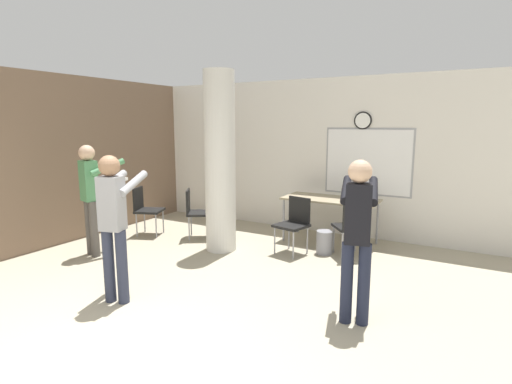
{
  "coord_description": "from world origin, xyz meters",
  "views": [
    {
      "loc": [
        2.59,
        -1.93,
        2.0
      ],
      "look_at": [
        0.23,
        2.24,
        1.18
      ],
      "focal_mm": 28.0,
      "sensor_mm": 36.0,
      "label": 1
    }
  ],
  "objects": [
    {
      "name": "chair_by_left_wall",
      "position": [
        -2.62,
        3.21,
        0.51
      ],
      "size": [
        0.58,
        0.58,
        0.87
      ],
      "color": "black",
      "rests_on": "ground_plane"
    },
    {
      "name": "chair_table_front",
      "position": [
        0.14,
        3.59,
        0.51
      ],
      "size": [
        0.53,
        0.53,
        0.87
      ],
      "color": "black",
      "rests_on": "ground_plane"
    },
    {
      "name": "wall_back",
      "position": [
        0.02,
        5.06,
        1.4
      ],
      "size": [
        8.0,
        0.15,
        2.8
      ],
      "color": "silver",
      "rests_on": "ground_plane"
    },
    {
      "name": "waste_bin",
      "position": [
        0.57,
        3.79,
        0.18
      ],
      "size": [
        0.25,
        0.25,
        0.36
      ],
      "color": "gray",
      "rests_on": "ground_plane"
    },
    {
      "name": "chair_table_right",
      "position": [
        0.98,
        3.83,
        0.51
      ],
      "size": [
        0.62,
        0.62,
        0.87
      ],
      "color": "black",
      "rests_on": "ground_plane"
    },
    {
      "name": "support_pillar",
      "position": [
        -0.95,
        3.18,
        1.4
      ],
      "size": [
        0.48,
        0.48,
        2.8
      ],
      "color": "silver",
      "rests_on": "ground_plane"
    },
    {
      "name": "folding_table",
      "position": [
        0.43,
        4.42,
        0.71
      ],
      "size": [
        1.57,
        0.72,
        0.76
      ],
      "color": "tan",
      "rests_on": "ground_plane"
    },
    {
      "name": "ground_plane",
      "position": [
        0.0,
        0.0,
        0.0
      ],
      "size": [
        24.0,
        24.0,
        0.0
      ],
      "primitive_type": "plane",
      "color": "#ADA389"
    },
    {
      "name": "person_playing_front",
      "position": [
        -0.89,
        1.03,
        0.98
      ],
      "size": [
        0.49,
        0.66,
        1.67
      ],
      "color": "#2D3347",
      "rests_on": "ground_plane"
    },
    {
      "name": "wall_left_accent",
      "position": [
        -3.5,
        2.5,
        1.4
      ],
      "size": [
        0.12,
        7.0,
        2.8
      ],
      "color": "#7A604C",
      "rests_on": "ground_plane"
    },
    {
      "name": "chair_near_pillar",
      "position": [
        -1.69,
        3.49,
        0.51
      ],
      "size": [
        0.61,
        0.61,
        0.87
      ],
      "color": "black",
      "rests_on": "ground_plane"
    },
    {
      "name": "bottle_on_table",
      "position": [
        0.63,
        4.5,
        0.85
      ],
      "size": [
        0.07,
        0.07,
        0.24
      ],
      "color": "#4C3319",
      "rests_on": "folding_table"
    },
    {
      "name": "person_playing_side",
      "position": [
        1.58,
        1.87,
        0.98
      ],
      "size": [
        0.47,
        0.65,
        1.66
      ],
      "color": "#1E2338",
      "rests_on": "ground_plane"
    },
    {
      "name": "person_watching_back",
      "position": [
        -2.49,
        2.0,
        0.99
      ],
      "size": [
        0.49,
        0.67,
        1.69
      ],
      "color": "#514C47",
      "rests_on": "ground_plane"
    }
  ]
}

